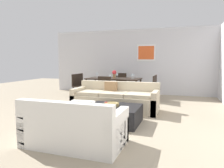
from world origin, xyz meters
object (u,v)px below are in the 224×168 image
at_px(dining_chair_foot, 106,87).
at_px(wine_glass_right_near, 132,75).
at_px(coffee_table, 113,114).
at_px(dining_chair_left_far, 83,83).
at_px(loveseat_white, 75,128).
at_px(centerpiece_vase, 114,74).
at_px(wine_glass_foot, 110,76).
at_px(sofa_beige, 115,100).
at_px(dining_chair_right_near, 151,87).
at_px(decorative_bowl, 112,104).
at_px(wine_glass_left_far, 97,74).
at_px(dining_table, 114,80).
at_px(wine_glass_right_far, 133,75).
at_px(wine_glass_head, 117,74).
at_px(dining_chair_head, 120,82).
at_px(dining_chair_left_near, 78,84).
at_px(dining_chair_right_far, 152,85).
at_px(apple_on_coffee_table, 106,103).

height_order(dining_chair_foot, wine_glass_right_near, wine_glass_right_near).
bearing_deg(coffee_table, dining_chair_left_far, 126.34).
height_order(loveseat_white, coffee_table, loveseat_white).
bearing_deg(centerpiece_vase, wine_glass_foot, -95.89).
bearing_deg(sofa_beige, dining_chair_right_near, 64.58).
bearing_deg(decorative_bowl, centerpiece_vase, 106.83).
height_order(wine_glass_left_far, wine_glass_foot, wine_glass_left_far).
bearing_deg(wine_glass_foot, dining_table, 90.00).
xyz_separation_m(sofa_beige, dining_chair_foot, (-0.63, 0.92, 0.21)).
relative_size(wine_glass_right_far, centerpiece_vase, 0.52).
height_order(decorative_bowl, wine_glass_head, wine_glass_head).
bearing_deg(wine_glass_right_far, wine_glass_right_near, -90.00).
height_order(decorative_bowl, dining_table, dining_table).
height_order(dining_chair_head, dining_chair_left_far, same).
xyz_separation_m(sofa_beige, dining_chair_left_near, (-2.02, 1.59, 0.21)).
bearing_deg(dining_chair_right_near, decorative_bowl, -99.71).
relative_size(dining_chair_right_far, wine_glass_head, 5.26).
height_order(sofa_beige, decorative_bowl, sofa_beige).
relative_size(dining_chair_foot, wine_glass_left_far, 4.58).
bearing_deg(wine_glass_right_near, apple_on_coffee_table, -88.86).
xyz_separation_m(dining_chair_right_near, dining_chair_foot, (-1.39, -0.67, 0.00)).
height_order(sofa_beige, dining_table, sofa_beige).
xyz_separation_m(loveseat_white, wine_glass_right_far, (-0.03, 4.48, 0.56)).
distance_m(dining_chair_head, wine_glass_head, 0.59).
height_order(loveseat_white, wine_glass_left_far, wine_glass_left_far).
distance_m(dining_chair_right_far, wine_glass_right_far, 0.76).
distance_m(dining_chair_left_far, centerpiece_vase, 1.51).
bearing_deg(dining_chair_left_near, wine_glass_left_far, 26.28).
distance_m(sofa_beige, loveseat_white, 2.56).
xyz_separation_m(coffee_table, dining_chair_foot, (-0.96, 2.10, 0.31)).
relative_size(dining_table, wine_glass_left_far, 10.22).
relative_size(coffee_table, wine_glass_right_near, 6.41).
bearing_deg(wine_glass_head, wine_glass_right_near, -36.72).
distance_m(coffee_table, wine_glass_left_far, 3.59).
bearing_deg(decorative_bowl, coffee_table, -20.50).
height_order(coffee_table, centerpiece_vase, centerpiece_vase).
relative_size(dining_chair_head, dining_chair_right_near, 1.00).
bearing_deg(sofa_beige, wine_glass_right_far, 87.58).
bearing_deg(wine_glass_left_far, dining_chair_head, 46.91).
xyz_separation_m(coffee_table, dining_table, (-0.96, 2.98, 0.49)).
xyz_separation_m(dining_table, dining_chair_head, (0.00, 0.88, -0.18)).
xyz_separation_m(wine_glass_head, wine_glass_foot, (0.00, -0.83, -0.00)).
xyz_separation_m(dining_chair_left_near, wine_glass_head, (1.39, 0.63, 0.36)).
bearing_deg(wine_glass_left_far, wine_glass_foot, -36.72).
xyz_separation_m(sofa_beige, decorative_bowl, (0.28, -1.17, 0.12)).
bearing_deg(dining_chair_right_near, dining_chair_right_far, 90.00).
height_order(dining_chair_right_near, dining_chair_right_far, same).
distance_m(dining_chair_right_far, wine_glass_right_near, 0.84).
xyz_separation_m(loveseat_white, coffee_table, (0.22, 1.38, -0.10)).
distance_m(dining_chair_head, wine_glass_foot, 1.35).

